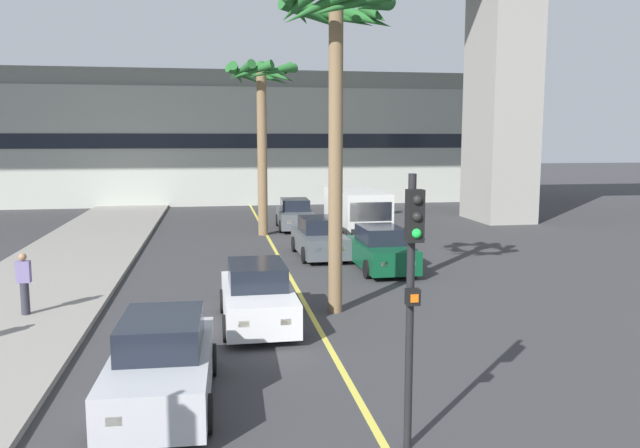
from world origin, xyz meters
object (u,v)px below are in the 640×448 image
Objects in this scene: car_queue_third at (162,364)px; traffic_light_median_near at (412,275)px; car_queue_front at (381,250)px; palm_tree_mid_median at (262,97)px; car_queue_second at (257,296)px; car_queue_fifth at (295,215)px; palm_tree_near_median at (337,46)px; car_queue_fourth at (319,239)px; pedestrian_near_crosswalk at (24,283)px; delivery_van at (356,214)px.

traffic_light_median_near is (3.82, -2.40, 1.99)m from car_queue_third.
palm_tree_mid_median reaches higher than car_queue_front.
palm_tree_mid_median is (1.32, 14.99, 5.90)m from car_queue_second.
car_queue_front is at bearing -80.98° from car_queue_fifth.
car_queue_third is at bearing -122.80° from car_queue_front.
car_queue_fifth is at bearing 46.01° from palm_tree_mid_median.
palm_tree_near_median is at bearing 87.24° from traffic_light_median_near.
car_queue_fourth is at bearing 83.64° from palm_tree_near_median.
car_queue_fourth is at bearing 40.08° from pedestrian_near_crosswalk.
car_queue_front is 0.78× the size of delivery_van.
car_queue_third is 14.49m from car_queue_fourth.
traffic_light_median_near is at bearing -92.76° from palm_tree_near_median.
palm_tree_mid_median is 5.13× the size of pedestrian_near_crosswalk.
car_queue_third is (-6.85, -10.62, 0.00)m from car_queue_front.
car_queue_front and car_queue_third have the same top height.
palm_tree_mid_median is at bearing 61.97° from pedestrian_near_crosswalk.
car_queue_third is at bearing -127.78° from palm_tree_near_median.
delivery_van is (0.53, 6.33, 0.57)m from car_queue_front.
traffic_light_median_near is 2.59× the size of pedestrian_near_crosswalk.
palm_tree_mid_median is at bearing 111.40° from car_queue_front.
car_queue_fourth is 2.56× the size of pedestrian_near_crosswalk.
car_queue_third is at bearing -103.44° from car_queue_fifth.
delivery_van is (7.38, 16.95, 0.57)m from car_queue_third.
palm_tree_mid_median is (-4.05, 2.63, 5.33)m from delivery_van.
car_queue_front is 0.50× the size of palm_tree_mid_median.
car_queue_second is at bearing 66.37° from car_queue_third.
pedestrian_near_crosswalk is (-10.77, -4.66, 0.28)m from car_queue_front.
car_queue_fifth is 2.57× the size of pedestrian_near_crosswalk.
palm_tree_mid_median is at bearing 106.39° from car_queue_fourth.
traffic_light_median_near reaches higher than pedestrian_near_crosswalk.
palm_tree_near_median is at bearing -93.32° from car_queue_fifth.
delivery_van is at bearing 66.48° from car_queue_third.
car_queue_fourth is 0.48× the size of palm_tree_near_median.
palm_tree_near_median reaches higher than car_queue_third.
car_queue_second is 0.99× the size of car_queue_third.
car_queue_front is 1.00× the size of car_queue_second.
palm_tree_near_median is at bearing 20.41° from car_queue_second.
car_queue_third is at bearing -113.52° from delivery_van.
pedestrian_near_crosswalk is (-9.05, -15.48, 0.28)m from car_queue_fifth.
car_queue_fourth is (3.09, 8.96, 0.00)m from car_queue_second.
traffic_light_median_near reaches higher than delivery_van.
car_queue_second is 0.78× the size of delivery_van.
delivery_van is at bearing 56.17° from car_queue_fourth.
palm_tree_mid_median is at bearing 91.27° from traffic_light_median_near.
car_queue_front is 0.99× the size of car_queue_fifth.
car_queue_second is 0.98× the size of traffic_light_median_near.
car_queue_second is at bearing -109.03° from car_queue_fourth.
palm_tree_near_median is 1.03× the size of palm_tree_mid_median.
car_queue_fourth is (-1.74, 2.94, 0.00)m from car_queue_front.
car_queue_fifth is 17.27m from palm_tree_near_median.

